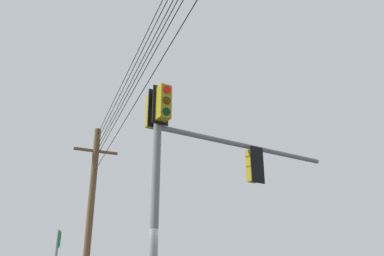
% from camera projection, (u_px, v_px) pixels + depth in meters
% --- Properties ---
extents(signal_mast_assembly, '(3.64, 5.13, 6.07)m').
position_uv_depth(signal_mast_assembly, '(191.00, 159.00, 10.42)').
color(signal_mast_assembly, slate).
rests_on(signal_mast_assembly, ground).
extents(utility_pole_wooden, '(1.06, 2.04, 8.93)m').
position_uv_depth(utility_pole_wooden, '(90.00, 214.00, 19.46)').
color(utility_pole_wooden, brown).
rests_on(utility_pole_wooden, ground).
extents(overhead_wire_span, '(21.95, 9.65, 2.49)m').
position_uv_depth(overhead_wire_span, '(174.00, 4.00, 10.36)').
color(overhead_wire_span, black).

